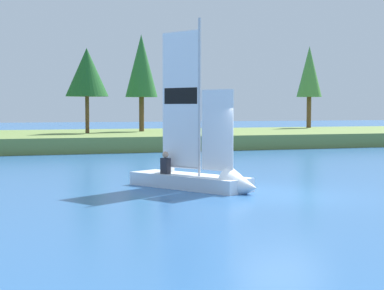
{
  "coord_description": "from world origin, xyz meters",
  "views": [
    {
      "loc": [
        -8.1,
        -15.99,
        2.49
      ],
      "look_at": [
        -0.92,
        5.12,
        1.2
      ],
      "focal_mm": 59.12,
      "sensor_mm": 36.0,
      "label": 1
    }
  ],
  "objects_px": {
    "shoreline_tree_midright": "(141,66)",
    "shoreline_tree_centre": "(87,72)",
    "shoreline_tree_right": "(309,72)",
    "sailboat": "(206,176)"
  },
  "relations": [
    {
      "from": "shoreline_tree_centre",
      "to": "sailboat",
      "type": "distance_m",
      "value": 23.37
    },
    {
      "from": "shoreline_tree_centre",
      "to": "shoreline_tree_right",
      "type": "distance_m",
      "value": 20.15
    },
    {
      "from": "shoreline_tree_midright",
      "to": "shoreline_tree_centre",
      "type": "bearing_deg",
      "value": -154.05
    },
    {
      "from": "sailboat",
      "to": "shoreline_tree_right",
      "type": "bearing_deg",
      "value": 115.75
    },
    {
      "from": "shoreline_tree_midright",
      "to": "sailboat",
      "type": "bearing_deg",
      "value": -99.8
    },
    {
      "from": "shoreline_tree_centre",
      "to": "shoreline_tree_midright",
      "type": "distance_m",
      "value": 4.64
    },
    {
      "from": "shoreline_tree_right",
      "to": "sailboat",
      "type": "distance_m",
      "value": 34.94
    },
    {
      "from": "shoreline_tree_right",
      "to": "sailboat",
      "type": "xyz_separation_m",
      "value": [
        -19.53,
        -28.53,
        -5.05
      ]
    },
    {
      "from": "sailboat",
      "to": "shoreline_tree_centre",
      "type": "bearing_deg",
      "value": 149.71
    },
    {
      "from": "shoreline_tree_centre",
      "to": "shoreline_tree_midright",
      "type": "height_order",
      "value": "shoreline_tree_midright"
    }
  ]
}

